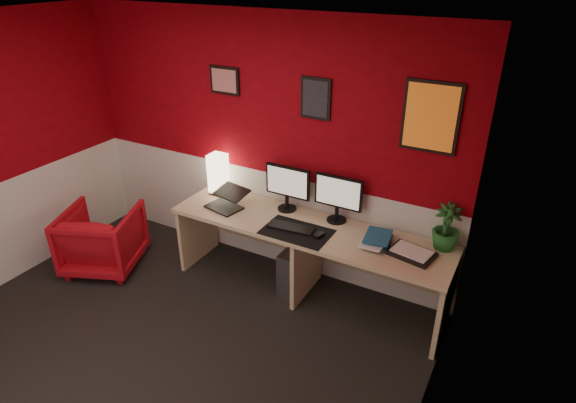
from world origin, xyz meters
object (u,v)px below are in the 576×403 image
object	(u,v)px
laptop	(223,198)
potted_plant	(446,227)
shoji_lamp	(218,175)
monitor_left	(287,182)
zen_tray	(412,253)
desk	(307,261)
pc_tower	(298,268)
monitor_right	(338,192)
armchair	(103,239)

from	to	relation	value
laptop	potted_plant	size ratio (longest dim) A/B	0.83
shoji_lamp	monitor_left	xyz separation A→B (m)	(0.77, 0.02, 0.09)
shoji_lamp	zen_tray	bearing A→B (deg)	-5.22
laptop	zen_tray	distance (m)	1.81
desk	laptop	world-z (taller)	laptop
zen_tray	potted_plant	size ratio (longest dim) A/B	0.88
potted_plant	pc_tower	xyz separation A→B (m)	(-1.25, -0.20, -0.70)
desk	pc_tower	size ratio (longest dim) A/B	5.78
monitor_right	zen_tray	world-z (taller)	monitor_right
potted_plant	pc_tower	distance (m)	1.45
potted_plant	monitor_right	bearing A→B (deg)	179.97
pc_tower	monitor_right	bearing A→B (deg)	37.96
laptop	zen_tray	world-z (taller)	laptop
armchair	monitor_left	bearing A→B (deg)	-177.45
pc_tower	potted_plant	bearing A→B (deg)	12.42
laptop	potted_plant	world-z (taller)	potted_plant
potted_plant	monitor_left	bearing A→B (deg)	-179.17
monitor_right	armchair	xyz separation A→B (m)	(-2.21, -0.82, -0.69)
zen_tray	potted_plant	xyz separation A→B (m)	(0.20, 0.23, 0.18)
monitor_left	pc_tower	xyz separation A→B (m)	(0.22, -0.18, -0.80)
zen_tray	pc_tower	size ratio (longest dim) A/B	0.78
laptop	armchair	world-z (taller)	laptop
armchair	shoji_lamp	bearing A→B (deg)	-162.82
shoji_lamp	potted_plant	distance (m)	2.24
laptop	monitor_right	distance (m)	1.10
monitor_right	desk	bearing A→B (deg)	-129.03
monitor_left	monitor_right	bearing A→B (deg)	2.47
shoji_lamp	laptop	bearing A→B (deg)	-47.14
laptop	armchair	distance (m)	1.38
desk	monitor_left	world-z (taller)	monitor_left
zen_tray	armchair	distance (m)	3.06
monitor_left	monitor_right	xyz separation A→B (m)	(0.50, 0.02, 0.00)
monitor_left	zen_tray	size ratio (longest dim) A/B	1.66
monitor_right	pc_tower	xyz separation A→B (m)	(-0.29, -0.20, -0.80)
monitor_right	potted_plant	distance (m)	0.97
laptop	pc_tower	xyz separation A→B (m)	(0.76, 0.09, -0.61)
laptop	pc_tower	size ratio (longest dim) A/B	0.73
laptop	desk	bearing A→B (deg)	15.61
laptop	monitor_left	world-z (taller)	monitor_left
desk	shoji_lamp	distance (m)	1.24
shoji_lamp	laptop	world-z (taller)	shoji_lamp
laptop	zen_tray	xyz separation A→B (m)	(1.81, 0.06, -0.09)
zen_tray	potted_plant	world-z (taller)	potted_plant
monitor_left	armchair	bearing A→B (deg)	-154.92
laptop	monitor_right	world-z (taller)	monitor_right
laptop	potted_plant	bearing A→B (deg)	19.43
laptop	potted_plant	xyz separation A→B (m)	(2.01, 0.29, 0.09)
shoji_lamp	armchair	bearing A→B (deg)	-140.30
shoji_lamp	monitor_right	world-z (taller)	monitor_right
laptop	pc_tower	world-z (taller)	laptop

